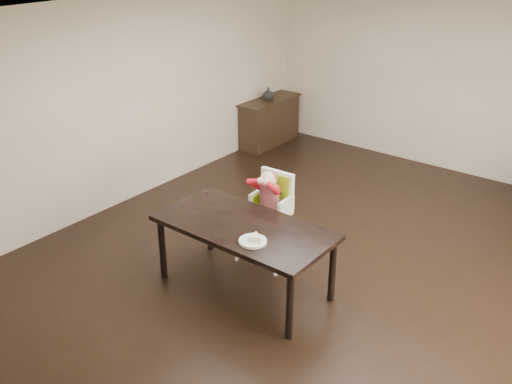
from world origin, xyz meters
The scene contains 7 objects.
ground centered at (0.00, 0.00, 0.00)m, with size 7.00×7.00×0.00m, color black.
room_walls centered at (0.00, 0.00, 1.86)m, with size 6.02×7.02×2.71m.
dining_table centered at (-0.38, -0.94, 0.67)m, with size 1.80×0.90×0.75m.
high_chair centered at (-0.55, -0.28, 0.76)m, with size 0.47×0.47×1.08m.
plate centered at (-0.10, -1.16, 0.78)m, with size 0.29×0.29×0.08m.
sideboard centered at (-2.78, 2.70, 0.40)m, with size 0.44×1.26×0.79m.
vase centered at (-2.78, 2.66, 0.89)m, with size 0.20×0.21×0.20m, color #99999E.
Camera 1 is at (2.77, -4.81, 3.46)m, focal length 40.00 mm.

